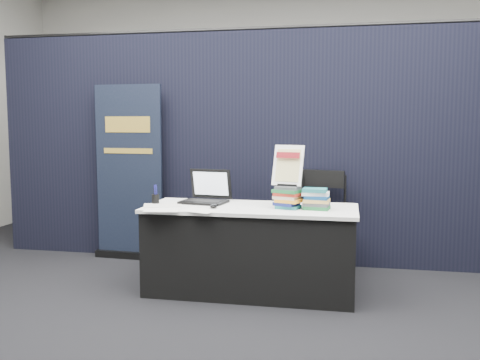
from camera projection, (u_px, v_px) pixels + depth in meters
name	position (u px, v px, depth m)	size (l,w,h in m)	color
floor	(238.00, 314.00, 4.11)	(8.00, 8.00, 0.00)	black
wall_back	(293.00, 103.00, 7.83)	(8.00, 0.02, 3.50)	#B7B5AD
drape_partition	(269.00, 148.00, 5.55)	(6.00, 0.08, 2.40)	black
display_table	(251.00, 249.00, 4.61)	(1.80, 0.75, 0.75)	black
laptop	(205.00, 195.00, 4.81)	(0.43, 0.36, 0.29)	black
mouse	(214.00, 206.00, 4.49)	(0.06, 0.10, 0.03)	black
brochure_left	(163.00, 205.00, 4.64)	(0.33, 0.23, 0.00)	silver
brochure_mid	(162.00, 210.00, 4.38)	(0.29, 0.20, 0.00)	silver
brochure_right	(199.00, 210.00, 4.36)	(0.29, 0.20, 0.00)	white
pen_cup	(155.00, 199.00, 4.73)	(0.07, 0.07, 0.08)	black
book_stack_tall	(287.00, 197.00, 4.46)	(0.23, 0.21, 0.19)	#1C6A6D
book_stack_short	(316.00, 199.00, 4.41)	(0.22, 0.17, 0.18)	#1A6330
info_sign	(288.00, 166.00, 4.46)	(0.27, 0.16, 0.35)	black
pullup_banner	(129.00, 182.00, 5.72)	(0.80, 0.14, 1.87)	black
stacking_chair	(322.00, 217.00, 5.16)	(0.55, 0.56, 1.00)	black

